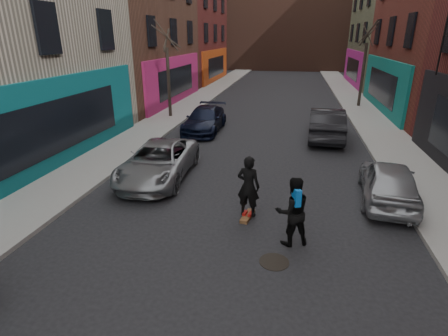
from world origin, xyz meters
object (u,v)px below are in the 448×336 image
at_px(parked_left_end, 205,120).
at_px(manhole, 274,262).
at_px(skateboarder, 248,186).
at_px(pedestrian, 292,211).
at_px(parked_right_far, 388,181).
at_px(tree_left_far, 168,63).
at_px(parked_right_end, 326,124).
at_px(parked_left_far, 159,161).
at_px(tree_right_far, 365,57).
at_px(skateboard, 248,216).

distance_m(parked_left_end, manhole, 12.16).
distance_m(skateboarder, pedestrian, 1.65).
bearing_deg(parked_right_far, parked_left_end, -36.64).
xyz_separation_m(tree_left_far, parked_left_end, (3.00, -2.85, -2.73)).
bearing_deg(parked_right_end, pedestrian, 83.95).
bearing_deg(parked_left_far, skateboarder, -35.95).
bearing_deg(manhole, tree_right_far, 76.33).
relative_size(tree_left_far, parked_left_end, 1.45).
relative_size(parked_right_end, pedestrian, 2.64).
xyz_separation_m(parked_left_far, pedestrian, (4.85, -3.48, 0.26)).
relative_size(pedestrian, manhole, 2.57).
distance_m(tree_right_far, pedestrian, 19.92).
bearing_deg(tree_right_far, parked_right_end, -108.30).
distance_m(parked_left_far, pedestrian, 5.98).
relative_size(parked_right_far, skateboard, 4.89).
relative_size(skateboard, skateboarder, 0.45).
relative_size(tree_left_far, parked_right_far, 1.66).
distance_m(parked_right_far, skateboarder, 4.65).
bearing_deg(tree_left_far, parked_left_end, -43.49).
distance_m(parked_left_far, parked_left_end, 6.89).
xyz_separation_m(tree_right_far, manhole, (-4.89, -20.12, -3.52)).
bearing_deg(manhole, pedestrian, 68.93).
bearing_deg(tree_left_far, skateboard, -61.40).
bearing_deg(tree_right_far, skateboard, -107.70).
bearing_deg(parked_right_far, tree_right_far, -89.29).
distance_m(tree_left_far, parked_right_end, 10.22).
height_order(parked_right_end, skateboard, parked_right_end).
height_order(skateboard, pedestrian, pedestrian).
height_order(tree_left_far, manhole, tree_left_far).
bearing_deg(manhole, tree_left_far, 118.00).
bearing_deg(manhole, skateboarder, 114.22).
xyz_separation_m(tree_right_far, parked_left_far, (-9.40, -15.74, -2.88)).
bearing_deg(parked_left_far, parked_left_end, 87.55).
distance_m(parked_right_far, manhole, 5.22).
bearing_deg(parked_left_end, parked_right_end, -2.77).
bearing_deg(pedestrian, manhole, 47.33).
relative_size(skateboarder, pedestrian, 1.00).
relative_size(tree_left_far, parked_left_far, 1.38).
relative_size(parked_left_end, parked_right_far, 1.15).
distance_m(skateboard, skateboarder, 0.95).
bearing_deg(parked_left_far, tree_left_far, 104.68).
distance_m(skateboarder, manhole, 2.39).
bearing_deg(manhole, parked_left_end, 111.79).
bearing_deg(skateboarder, tree_left_far, -51.10).
xyz_separation_m(parked_right_far, manhole, (-3.29, -3.99, -0.66)).
height_order(tree_right_far, manhole, tree_right_far).
bearing_deg(skateboard, tree_right_far, 82.61).
relative_size(parked_right_far, pedestrian, 2.17).
xyz_separation_m(pedestrian, manhole, (-0.35, -0.90, -0.90)).
height_order(tree_left_far, parked_left_far, tree_left_far).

